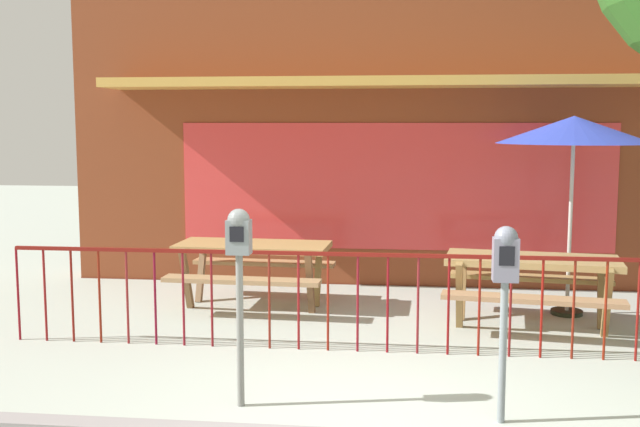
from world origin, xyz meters
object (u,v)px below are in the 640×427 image
(patio_umbrella, at_px, (574,131))
(picnic_table_right, at_px, (532,272))
(parking_meter_far, at_px, (505,272))
(parking_meter_near, at_px, (239,255))
(picnic_table_left, at_px, (253,257))

(patio_umbrella, bearing_deg, picnic_table_right, -128.63)
(picnic_table_right, height_order, parking_meter_far, parking_meter_far)
(picnic_table_right, height_order, parking_meter_near, parking_meter_near)
(picnic_table_left, bearing_deg, picnic_table_right, -10.23)
(picnic_table_left, relative_size, parking_meter_far, 1.27)
(patio_umbrella, bearing_deg, picnic_table_left, -178.78)
(picnic_table_left, bearing_deg, parking_meter_near, -80.14)
(picnic_table_left, xyz_separation_m, parking_meter_near, (0.54, -3.13, 0.59))
(picnic_table_right, distance_m, parking_meter_far, 2.79)
(picnic_table_right, bearing_deg, parking_meter_far, -103.28)
(picnic_table_right, xyz_separation_m, parking_meter_near, (-2.60, -2.56, 0.59))
(picnic_table_right, bearing_deg, parking_meter_near, -135.43)
(picnic_table_left, distance_m, patio_umbrella, 3.96)
(picnic_table_left, distance_m, picnic_table_right, 3.20)
(picnic_table_right, xyz_separation_m, parking_meter_far, (-0.63, -2.66, 0.52))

